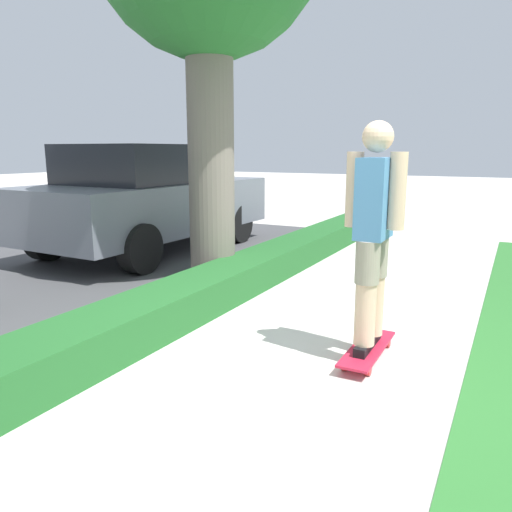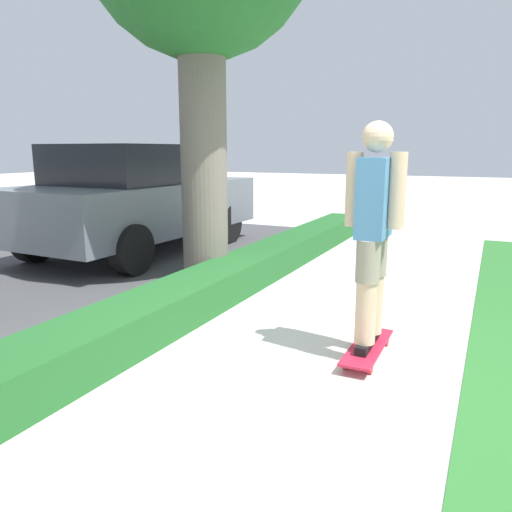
{
  "view_description": "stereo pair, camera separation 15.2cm",
  "coord_description": "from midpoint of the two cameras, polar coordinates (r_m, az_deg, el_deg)",
  "views": [
    {
      "loc": [
        -3.31,
        -1.22,
        1.63
      ],
      "look_at": [
        0.16,
        0.6,
        0.79
      ],
      "focal_mm": 35.0,
      "sensor_mm": 36.0,
      "label": 1
    },
    {
      "loc": [
        -3.38,
        -1.08,
        1.63
      ],
      "look_at": [
        0.16,
        0.6,
        0.79
      ],
      "focal_mm": 35.0,
      "sensor_mm": 36.0,
      "label": 2
    }
  ],
  "objects": [
    {
      "name": "skater_person",
      "position": [
        3.88,
        12.16,
        2.85
      ],
      "size": [
        0.51,
        0.45,
        1.74
      ],
      "color": "black",
      "rests_on": "skateboard"
    },
    {
      "name": "hedge_row",
      "position": [
        4.57,
        -13.35,
        -6.82
      ],
      "size": [
        13.08,
        0.6,
        0.35
      ],
      "color": "#236028",
      "rests_on": "ground_plane"
    },
    {
      "name": "ground_plane",
      "position": [
        3.89,
        6.02,
        -12.75
      ],
      "size": [
        60.0,
        60.0,
        0.0
      ],
      "primitive_type": "plane",
      "color": "beige"
    },
    {
      "name": "skateboard",
      "position": [
        4.14,
        11.58,
        -10.21
      ],
      "size": [
        0.89,
        0.24,
        0.09
      ],
      "color": "red",
      "rests_on": "ground_plane"
    },
    {
      "name": "parked_car_middle",
      "position": [
        8.25,
        -13.98,
        6.49
      ],
      "size": [
        4.28,
        2.1,
        1.71
      ],
      "rotation": [
        0.0,
        0.0,
        -0.03
      ],
      "color": "slate",
      "rests_on": "ground_plane"
    }
  ]
}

